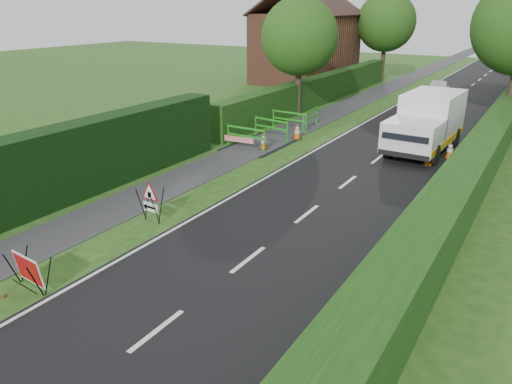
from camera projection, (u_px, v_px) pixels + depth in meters
The scene contains 24 objects.
ground at pixel (149, 252), 13.31m from camera, with size 120.00×120.00×0.00m, color #1D4914.
road_surface at pixel (471, 86), 40.15m from camera, with size 6.00×90.00×0.02m, color black.
footpath at pixel (403, 81), 42.81m from camera, with size 2.00×90.00×0.02m, color #2D2D30.
hedge_west_near at pixel (30, 214), 15.72m from camera, with size 1.10×18.00×2.50m, color black.
hedge_west_far at pixel (319, 103), 33.36m from camera, with size 1.00×24.00×1.80m, color #14380F.
hedge_east at pixel (493, 148), 22.99m from camera, with size 1.20×50.00×1.50m, color #14380F.
house_west at pixel (305, 47), 41.16m from camera, with size 7.50×7.40×7.88m.
tree_nw at pixel (300, 37), 28.38m from camera, with size 4.40×4.40×6.70m.
tree_fw at pixel (386, 22), 41.08m from camera, with size 4.80×4.80×7.24m.
red_rect_sign at pixel (28, 270), 11.41m from camera, with size 1.08×0.72×0.87m.
triangle_sign at pixel (149, 199), 14.93m from camera, with size 0.79×0.79×1.08m.
works_van at pixel (427, 122), 22.09m from camera, with size 2.42×5.63×2.52m.
traffic_cone_0 at pixel (429, 156), 20.34m from camera, with size 0.38×0.38×0.79m.
traffic_cone_1 at pixel (450, 150), 21.23m from camera, with size 0.38×0.38×0.79m.
traffic_cone_2 at pixel (469, 140), 22.84m from camera, with size 0.38×0.38×0.79m.
traffic_cone_3 at pixel (264, 141), 22.62m from camera, with size 0.38×0.38×0.79m.
traffic_cone_4 at pixel (297, 131), 24.33m from camera, with size 0.38×0.38×0.79m.
ped_barrier_0 at pixel (246, 135), 22.78m from camera, with size 2.07×0.42×1.00m.
ped_barrier_1 at pixel (271, 126), 24.39m from camera, with size 2.09×0.69×1.00m.
ped_barrier_2 at pixel (289, 118), 26.07m from camera, with size 2.08×0.49×1.00m.
ped_barrier_3 at pixel (310, 116), 26.47m from camera, with size 0.50×2.08×1.00m.
redwhite_plank at pixel (239, 149), 22.82m from camera, with size 1.50×0.04×0.25m, color red.
litter_can at pixel (3, 298), 11.26m from camera, with size 0.07×0.07×0.12m, color #BF7F4C.
hatchback_car at pixel (438, 90), 34.18m from camera, with size 1.61×4.00×1.36m, color silver.
Camera 1 is at (8.58, -8.70, 6.21)m, focal length 35.00 mm.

